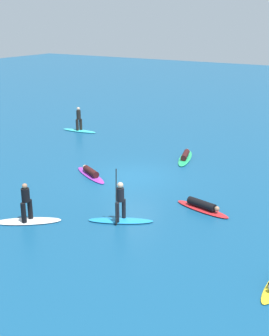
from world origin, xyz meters
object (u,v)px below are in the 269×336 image
Objects in this scene: surfer_on_purple_board at (91,173)px; surfer_on_white_board at (27,212)px; surfer_on_blue_board at (120,211)px; surfer_on_teal_board at (79,125)px; surfer_on_red_board at (202,207)px; surfer_on_green_board at (185,156)px.

surfer_on_purple_board is 1.12× the size of surfer_on_white_board.
surfer_on_blue_board is at bearing 167.36° from surfer_on_purple_board.
surfer_on_teal_board reaches higher than surfer_on_white_board.
surfer_on_purple_board is 5.85m from surfer_on_blue_board.
surfer_on_white_board is 3.85m from surfer_on_blue_board.
surfer_on_white_board is at bearing 129.35° from surfer_on_purple_board.
surfer_on_red_board is at bearing -159.88° from surfer_on_purple_board.
surfer_on_purple_board is 5.98m from surfer_on_white_board.
surfer_on_red_board reaches higher than surfer_on_green_board.
surfer_on_green_board is (1.88, 11.19, -0.30)m from surfer_on_white_board.
surfer_on_white_board reaches higher than surfer_on_red_board.
surfer_on_blue_board is 0.94× the size of surfer_on_teal_board.
surfer_on_teal_board is (-7.70, 13.13, 0.01)m from surfer_on_white_board.
surfer_on_white_board is 0.93× the size of surfer_on_teal_board.
surfer_on_green_board reaches higher than surfer_on_purple_board.
surfer_on_green_board is (3.05, 5.33, -0.01)m from surfer_on_purple_board.
surfer_on_blue_board is at bearing 171.69° from surfer_on_green_board.
surfer_on_blue_board is 0.82× the size of surfer_on_green_board.
surfer_on_teal_board reaches higher than surfer_on_purple_board.
surfer_on_red_board is 0.98× the size of surfer_on_teal_board.
surfer_on_white_board reaches higher than surfer_on_green_board.
surfer_on_blue_board is at bearing -4.34° from surfer_on_white_board.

